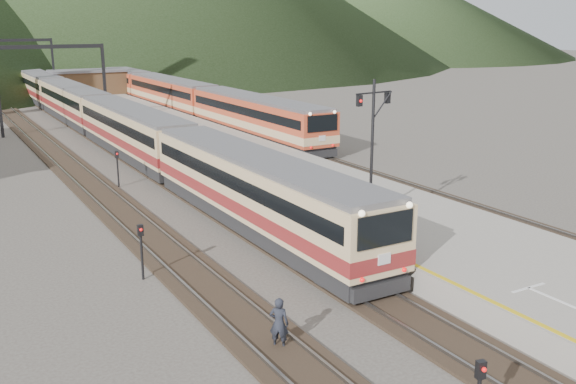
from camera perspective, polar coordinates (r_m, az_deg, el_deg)
track_main at (r=49.40m, az=-13.31°, el=2.98°), size 2.60×200.00×0.23m
track_far at (r=48.26m, az=-18.99°, el=2.29°), size 2.60×200.00×0.23m
track_second at (r=53.73m, az=-1.50°, el=4.30°), size 2.60×200.00×0.23m
platform at (r=49.34m, az=-6.43°, el=3.78°), size 8.00×100.00×1.00m
gantry_near at (r=62.54m, az=-20.25°, el=10.00°), size 9.55×0.25×8.00m
gantry_far at (r=87.23m, az=-23.24°, el=10.83°), size 9.55×0.25×8.00m
station_shed at (r=86.93m, az=-17.29°, el=9.34°), size 9.40×4.40×3.10m
main_train at (r=59.20m, az=-16.46°, el=6.60°), size 2.93×80.39×3.58m
second_train at (r=75.14m, az=-10.35°, el=8.66°), size 3.09×63.38×3.77m
signal_mast at (r=29.86m, az=7.52°, el=5.17°), size 2.19×0.47×6.40m
short_signal_b at (r=40.86m, az=-14.93°, el=2.44°), size 0.25×0.20×2.27m
short_signal_c at (r=25.82m, az=-12.92°, el=-4.57°), size 0.22×0.16×2.27m
worker at (r=20.28m, az=-0.81°, el=-11.59°), size 0.73×0.72×1.70m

